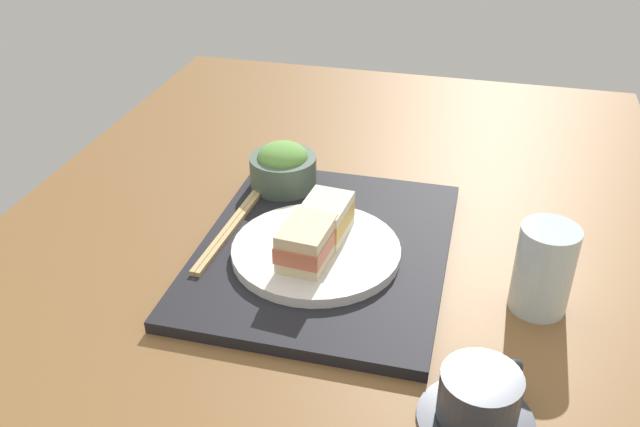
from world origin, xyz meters
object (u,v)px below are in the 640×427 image
sandwich_far (307,243)px  chopsticks_pair (229,229)px  coffee_cup (479,400)px  drinking_glass (544,269)px  salad_bowl (283,167)px  sandwich_near (325,218)px  sandwich_plate (316,251)px

sandwich_far → chopsticks_pair: 14.83cm
coffee_cup → drinking_glass: bearing=163.1°
salad_bowl → drinking_glass: bearing=63.7°
sandwich_near → drinking_glass: bearing=79.9°
coffee_cup → drinking_glass: drinking_glass is taller
sandwich_near → sandwich_far: size_ratio=0.96×
salad_bowl → chopsticks_pair: 15.41cm
salad_bowl → chopsticks_pair: (14.68, -3.59, -2.98)cm
chopsticks_pair → coffee_cup: bearing=55.3°
coffee_cup → drinking_glass: size_ratio=1.05×
sandwich_far → coffee_cup: sandwich_far is taller
coffee_cup → drinking_glass: 21.59cm
salad_bowl → chopsticks_pair: bearing=-13.8°
sandwich_near → drinking_glass: size_ratio=0.75×
salad_bowl → sandwich_far: bearing=24.4°
sandwich_near → chopsticks_pair: size_ratio=0.38×
sandwich_far → drinking_glass: size_ratio=0.78×
sandwich_plate → chopsticks_pair: 13.65cm
sandwich_far → coffee_cup: size_ratio=0.74×
sandwich_near → coffee_cup: size_ratio=0.71×
coffee_cup → sandwich_plate: bearing=-134.5°
sandwich_plate → sandwich_far: 4.78cm
sandwich_plate → chopsticks_pair: bearing=-101.5°
sandwich_far → drinking_glass: (-1.63, 29.22, 0.01)cm
sandwich_plate → sandwich_near: sandwich_near is taller
salad_bowl → coffee_cup: 51.21cm
sandwich_near → chopsticks_pair: bearing=-87.3°
sandwich_plate → salad_bowl: 20.13cm
sandwich_near → chopsticks_pair: 14.22cm
sandwich_near → chopsticks_pair: sandwich_near is taller
sandwich_far → salad_bowl: bearing=-155.6°
salad_bowl → drinking_glass: drinking_glass is taller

